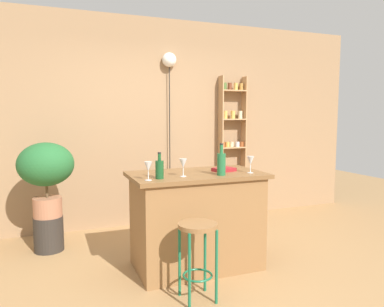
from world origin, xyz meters
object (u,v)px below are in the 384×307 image
object	(u,v)px
potted_plant	(46,169)
wine_glass_center	(251,161)
bottle_olive_oil	(221,163)
bottle_vinegar	(160,169)
bar_stool	(198,243)
wine_glass_left	(148,167)
plant_stool	(49,234)
cookbook	(224,170)
pendant_globe_light	(169,63)
spice_shelf	(232,146)
wine_glass_right	(183,164)

from	to	relation	value
potted_plant	wine_glass_center	world-z (taller)	potted_plant
bottle_olive_oil	bottle_vinegar	size ratio (longest dim) A/B	1.27
bar_stool	wine_glass_left	size ratio (longest dim) A/B	3.90
plant_stool	cookbook	size ratio (longest dim) A/B	1.84
bar_stool	bottle_olive_oil	xyz separation A→B (m)	(0.40, 0.41, 0.58)
wine_glass_left	pendant_globe_light	xyz separation A→B (m)	(0.76, 1.77, 1.14)
plant_stool	bar_stool	bearing A→B (deg)	-54.87
spice_shelf	pendant_globe_light	size ratio (longest dim) A/B	0.88
bottle_olive_oil	wine_glass_left	bearing A→B (deg)	-178.56
bottle_olive_oil	pendant_globe_light	size ratio (longest dim) A/B	0.13
cookbook	wine_glass_center	bearing A→B (deg)	-58.68
spice_shelf	potted_plant	size ratio (longest dim) A/B	2.50
bottle_vinegar	bar_stool	bearing A→B (deg)	-67.04
bottle_olive_oil	wine_glass_left	world-z (taller)	bottle_olive_oil
bottle_vinegar	spice_shelf	bearing A→B (deg)	46.50
spice_shelf	wine_glass_left	world-z (taller)	spice_shelf
wine_glass_left	cookbook	distance (m)	0.87
spice_shelf	plant_stool	size ratio (longest dim) A/B	5.33
potted_plant	cookbook	size ratio (longest dim) A/B	3.92
spice_shelf	bottle_vinegar	world-z (taller)	spice_shelf
bottle_vinegar	potted_plant	bearing A→B (deg)	128.97
wine_glass_center	wine_glass_right	bearing A→B (deg)	176.47
spice_shelf	cookbook	bearing A→B (deg)	-120.22
spice_shelf	pendant_globe_light	xyz separation A→B (m)	(-0.95, 0.03, 1.14)
potted_plant	bottle_vinegar	world-z (taller)	potted_plant
wine_glass_left	wine_glass_center	size ratio (longest dim) A/B	1.00
bar_stool	bottle_olive_oil	world-z (taller)	bottle_olive_oil
bar_stool	pendant_globe_light	world-z (taller)	pendant_globe_light
pendant_globe_light	wine_glass_center	bearing A→B (deg)	-81.20
plant_stool	wine_glass_center	world-z (taller)	wine_glass_center
wine_glass_center	bottle_olive_oil	bearing A→B (deg)	-176.23
spice_shelf	wine_glass_center	xyz separation A→B (m)	(-0.68, -1.69, 0.00)
bar_stool	bottle_vinegar	bearing A→B (deg)	112.96
wine_glass_center	pendant_globe_light	bearing A→B (deg)	98.80
potted_plant	bottle_vinegar	bearing A→B (deg)	-51.03
bottle_vinegar	cookbook	xyz separation A→B (m)	(0.72, 0.18, -0.07)
wine_glass_left	spice_shelf	bearing A→B (deg)	45.32
potted_plant	wine_glass_center	distance (m)	2.21
bottle_olive_oil	wine_glass_center	bearing A→B (deg)	3.77
bottle_olive_oil	cookbook	bearing A→B (deg)	57.95
bar_stool	wine_glass_right	xyz separation A→B (m)	(0.05, 0.47, 0.59)
plant_stool	cookbook	xyz separation A→B (m)	(1.67, -0.99, 0.77)
bottle_vinegar	pendant_globe_light	bearing A→B (deg)	69.36
bar_stool	bottle_olive_oil	distance (m)	0.82
bar_stool	pendant_globe_light	distance (m)	2.80
bar_stool	spice_shelf	world-z (taller)	spice_shelf
bar_stool	pendant_globe_light	xyz separation A→B (m)	(0.46, 2.16, 1.72)
wine_glass_right	pendant_globe_light	world-z (taller)	pendant_globe_light
plant_stool	potted_plant	world-z (taller)	potted_plant
spice_shelf	wine_glass_left	size ratio (longest dim) A/B	12.55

